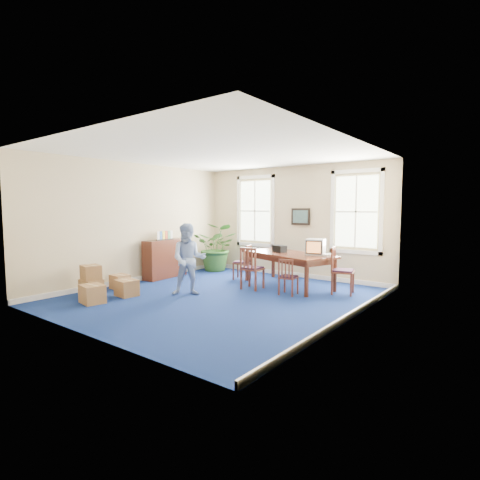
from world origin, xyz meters
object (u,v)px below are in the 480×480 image
Objects in this scene: crt_tv at (315,247)px; chair_near_left at (252,268)px; man at (189,259)px; cardboard_boxes at (99,280)px; conference_table at (288,269)px; potted_plant at (217,247)px; credenza at (165,259)px.

crt_tv reaches higher than chair_near_left.
man reaches higher than cardboard_boxes.
conference_table reaches higher than cardboard_boxes.
potted_plant reaches higher than crt_tv.
credenza is 0.91× the size of potted_plant.
crt_tv is 0.34× the size of credenza.
crt_tv is 0.37× the size of cardboard_boxes.
conference_table is 4.57m from cardboard_boxes.
chair_near_left is 0.69× the size of potted_plant.
conference_table is 2.63m from man.
potted_plant is at bearing 156.35° from crt_tv.
credenza reaches higher than cardboard_boxes.
credenza is at bearing 0.42° from chair_near_left.
potted_plant is 4.22m from cardboard_boxes.
conference_table is 5.28× the size of crt_tv.
credenza is 1.08× the size of cardboard_boxes.
credenza is at bearing -178.13° from crt_tv.
chair_near_left is at bearing 48.85° from cardboard_boxes.
chair_near_left is 0.82× the size of cardboard_boxes.
conference_table is 1.64× the size of potted_plant.
chair_near_left is 2.88m from potted_plant.
crt_tv is 5.15m from cardboard_boxes.
credenza is at bearing -143.01° from conference_table.
man is 2.36m from credenza.
cardboard_boxes is at bearing -82.98° from credenza.
conference_table is 0.97m from crt_tv.
man is at bearing -60.44° from potted_plant.
cardboard_boxes is (-3.61, -3.61, -0.68)m from crt_tv.
conference_table is at bearing 169.91° from crt_tv.
chair_near_left reaches higher than conference_table.
man is 3.34m from potted_plant.
chair_near_left is at bearing -158.46° from crt_tv.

